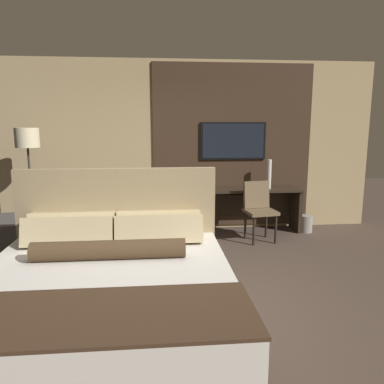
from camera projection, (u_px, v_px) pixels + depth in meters
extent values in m
plane|color=#4C3D33|center=(165.00, 296.00, 3.91)|extent=(16.00, 16.00, 0.00)
cube|color=tan|center=(160.00, 147.00, 6.20)|extent=(7.20, 0.06, 2.80)
cube|color=#3D2B1E|center=(233.00, 147.00, 6.27)|extent=(2.66, 0.03, 2.70)
cube|color=#33281E|center=(107.00, 331.00, 3.05)|extent=(1.98, 2.03, 0.22)
cube|color=silver|center=(106.00, 296.00, 3.00)|extent=(2.05, 2.09, 0.39)
cube|color=#422D1E|center=(90.00, 315.00, 2.30)|extent=(2.07, 0.73, 0.02)
cube|color=#998460|center=(118.00, 229.00, 4.02)|extent=(2.09, 0.08, 1.32)
cube|color=#C6B284|center=(73.00, 226.00, 3.83)|extent=(0.86, 0.23, 0.31)
cube|color=#C6B284|center=(159.00, 224.00, 3.91)|extent=(0.86, 0.23, 0.31)
cube|color=#C6B284|center=(68.00, 232.00, 3.62)|extent=(0.86, 0.25, 0.32)
cube|color=#C6B284|center=(159.00, 229.00, 3.70)|extent=(0.86, 0.25, 0.32)
cylinder|color=#4C3823|center=(109.00, 250.00, 3.26)|extent=(1.33, 0.17, 0.17)
cube|color=#2D2319|center=(235.00, 190.00, 6.13)|extent=(2.16, 0.49, 0.03)
cube|color=#2D2319|center=(171.00, 213.00, 6.10)|extent=(0.06, 0.44, 0.69)
cube|color=#2D2319|center=(296.00, 210.00, 6.29)|extent=(0.06, 0.44, 0.69)
cube|color=#2D2319|center=(232.00, 205.00, 6.40)|extent=(2.04, 0.02, 0.34)
cube|color=black|center=(233.00, 141.00, 6.22)|extent=(1.09, 0.04, 0.61)
cube|color=black|center=(233.00, 141.00, 6.20)|extent=(1.03, 0.01, 0.57)
cube|color=brown|center=(261.00, 212.00, 5.67)|extent=(0.50, 0.48, 0.05)
cube|color=brown|center=(256.00, 195.00, 5.80)|extent=(0.42, 0.16, 0.42)
cylinder|color=black|center=(254.00, 231.00, 5.51)|extent=(0.04, 0.04, 0.43)
cylinder|color=black|center=(276.00, 229.00, 5.59)|extent=(0.04, 0.04, 0.43)
cylinder|color=black|center=(245.00, 225.00, 5.83)|extent=(0.04, 0.04, 0.43)
cylinder|color=black|center=(266.00, 224.00, 5.91)|extent=(0.04, 0.04, 0.43)
cube|color=#47423D|center=(7.00, 244.00, 4.93)|extent=(0.84, 0.71, 0.41)
cube|color=#47423D|center=(1.00, 247.00, 4.60)|extent=(0.75, 0.24, 0.55)
cube|color=#47423D|center=(11.00, 232.00, 5.24)|extent=(0.75, 0.24, 0.55)
cylinder|color=#282623|center=(35.00, 242.00, 5.66)|extent=(0.28, 0.28, 0.03)
cylinder|color=#332D28|center=(31.00, 195.00, 5.53)|extent=(0.03, 0.03, 1.48)
cylinder|color=beige|center=(27.00, 138.00, 5.38)|extent=(0.34, 0.34, 0.28)
cylinder|color=silver|center=(269.00, 174.00, 6.14)|extent=(0.08, 0.08, 0.48)
cylinder|color=gray|center=(306.00, 224.00, 6.22)|extent=(0.22, 0.22, 0.28)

